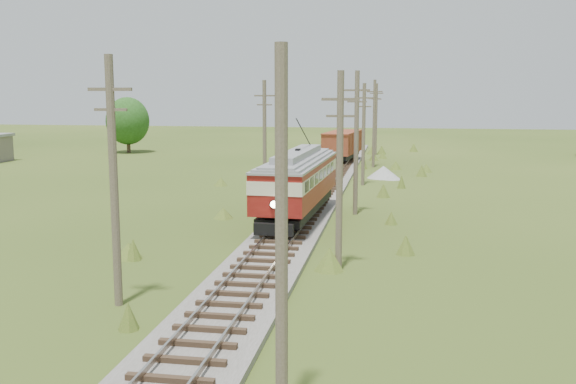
# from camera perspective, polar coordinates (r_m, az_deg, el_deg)

# --- Properties ---
(railbed_main) EXTENTS (3.60, 96.00, 0.57)m
(railbed_main) POSITION_cam_1_polar(r_m,az_deg,el_deg) (44.18, 2.09, -0.89)
(railbed_main) COLOR #605B54
(railbed_main) RESTS_ON ground
(streetcar) EXTENTS (3.41, 12.48, 5.67)m
(streetcar) POSITION_cam_1_polar(r_m,az_deg,el_deg) (37.71, 0.87, 1.17)
(streetcar) COLOR black
(streetcar) RESTS_ON ground
(gondola) EXTENTS (3.85, 9.06, 2.92)m
(gondola) POSITION_cam_1_polar(r_m,az_deg,el_deg) (69.48, 4.89, 4.29)
(gondola) COLOR black
(gondola) RESTS_ON ground
(gravel_pile) EXTENTS (3.02, 3.20, 1.10)m
(gravel_pile) POSITION_cam_1_polar(r_m,az_deg,el_deg) (58.22, 8.59, 1.71)
(gravel_pile) COLOR gray
(gravel_pile) RESTS_ON ground
(utility_pole_r_1) EXTENTS (0.30, 0.30, 8.80)m
(utility_pole_r_1) POSITION_cam_1_polar(r_m,az_deg,el_deg) (14.77, -0.58, -4.09)
(utility_pole_r_1) COLOR brown
(utility_pole_r_1) RESTS_ON ground
(utility_pole_r_2) EXTENTS (1.60, 0.30, 8.60)m
(utility_pole_r_2) POSITION_cam_1_polar(r_m,az_deg,el_deg) (27.46, 4.61, 1.99)
(utility_pole_r_2) COLOR brown
(utility_pole_r_2) RESTS_ON ground
(utility_pole_r_3) EXTENTS (1.60, 0.30, 9.00)m
(utility_pole_r_3) POSITION_cam_1_polar(r_m,az_deg,el_deg) (40.36, 6.09, 4.48)
(utility_pole_r_3) COLOR brown
(utility_pole_r_3) RESTS_ON ground
(utility_pole_r_4) EXTENTS (1.60, 0.30, 8.40)m
(utility_pole_r_4) POSITION_cam_1_polar(r_m,az_deg,el_deg) (53.34, 6.73, 5.21)
(utility_pole_r_4) COLOR brown
(utility_pole_r_4) RESTS_ON ground
(utility_pole_r_5) EXTENTS (1.60, 0.30, 8.90)m
(utility_pole_r_5) POSITION_cam_1_polar(r_m,az_deg,el_deg) (66.27, 7.66, 6.13)
(utility_pole_r_5) COLOR brown
(utility_pole_r_5) RESTS_ON ground
(utility_pole_r_6) EXTENTS (1.60, 0.30, 8.70)m
(utility_pole_r_6) POSITION_cam_1_polar(r_m,az_deg,el_deg) (79.27, 7.84, 6.50)
(utility_pole_r_6) COLOR brown
(utility_pole_r_6) RESTS_ON ground
(utility_pole_l_a) EXTENTS (1.60, 0.30, 9.00)m
(utility_pole_l_a) POSITION_cam_1_polar(r_m,az_deg,el_deg) (23.54, -15.24, 1.05)
(utility_pole_l_a) COLOR brown
(utility_pole_l_a) RESTS_ON ground
(utility_pole_l_b) EXTENTS (1.60, 0.30, 8.60)m
(utility_pole_l_b) POSITION_cam_1_polar(r_m,az_deg,el_deg) (50.30, -2.10, 5.16)
(utility_pole_l_b) COLOR brown
(utility_pole_l_b) RESTS_ON ground
(tree_mid_a) EXTENTS (5.46, 5.46, 7.03)m
(tree_mid_a) POSITION_cam_1_polar(r_m,az_deg,el_deg) (84.26, -14.06, 6.14)
(tree_mid_a) COLOR #38281C
(tree_mid_a) RESTS_ON ground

